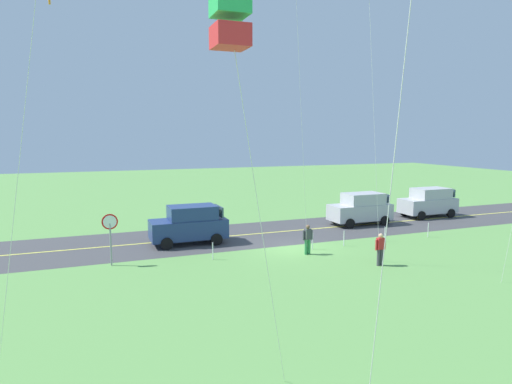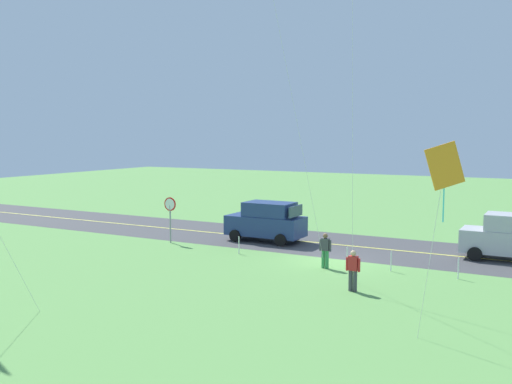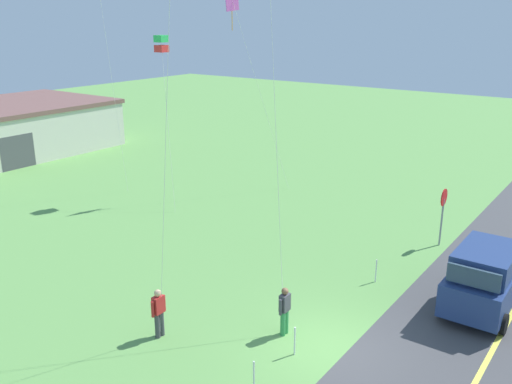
% 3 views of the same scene
% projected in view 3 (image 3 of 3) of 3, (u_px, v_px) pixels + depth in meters
% --- Properties ---
extents(ground_plane, '(120.00, 120.00, 0.10)m').
position_uv_depth(ground_plane, '(331.00, 349.00, 16.62)').
color(ground_plane, '#60994C').
extents(car_suv_foreground, '(4.40, 2.12, 2.24)m').
position_uv_depth(car_suv_foreground, '(486.00, 276.00, 18.55)').
color(car_suv_foreground, navy).
rests_on(car_suv_foreground, ground).
extents(stop_sign, '(0.76, 0.08, 2.56)m').
position_uv_depth(stop_sign, '(443.00, 206.00, 23.50)').
color(stop_sign, gray).
rests_on(stop_sign, ground).
extents(person_adult_near, '(0.58, 0.22, 1.60)m').
position_uv_depth(person_adult_near, '(285.00, 309.00, 17.04)').
color(person_adult_near, '#338C4C').
rests_on(person_adult_near, ground).
extents(person_adult_companion, '(0.58, 0.22, 1.60)m').
position_uv_depth(person_adult_companion, '(159.00, 311.00, 16.92)').
color(person_adult_companion, '#3F3F47').
rests_on(person_adult_companion, ground).
extents(kite_pink_drift, '(2.41, 2.63, 11.03)m').
position_uv_depth(kite_pink_drift, '(233.00, 3.00, 28.89)').
color(kite_pink_drift, silver).
rests_on(kite_pink_drift, ground).
extents(kite_orange_near, '(2.54, 2.92, 8.57)m').
position_uv_depth(kite_orange_near, '(161.00, 44.00, 28.75)').
color(kite_orange_near, silver).
rests_on(kite_orange_near, ground).
extents(fence_post_2, '(0.05, 0.05, 0.90)m').
position_uv_depth(fence_post_2, '(254.00, 376.00, 14.54)').
color(fence_post_2, silver).
rests_on(fence_post_2, ground).
extents(fence_post_3, '(0.05, 0.05, 0.90)m').
position_uv_depth(fence_post_3, '(295.00, 341.00, 16.12)').
color(fence_post_3, silver).
rests_on(fence_post_3, ground).
extents(fence_post_4, '(0.05, 0.05, 0.90)m').
position_uv_depth(fence_post_4, '(376.00, 271.00, 20.56)').
color(fence_post_4, silver).
rests_on(fence_post_4, ground).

